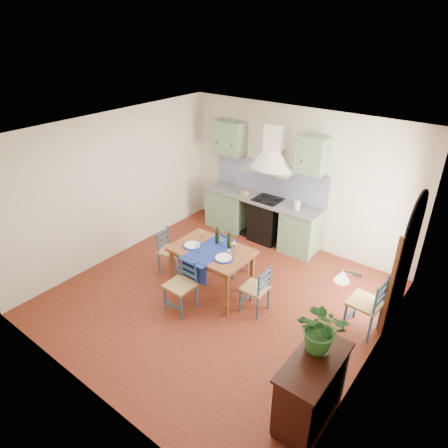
% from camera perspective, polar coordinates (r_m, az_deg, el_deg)
% --- Properties ---
extents(floor, '(5.00, 5.00, 0.00)m').
position_cam_1_polar(floor, '(6.93, -0.72, -10.40)').
color(floor, '#481C0F').
rests_on(floor, ground).
extents(back_wall, '(5.00, 0.96, 2.80)m').
position_cam_1_polar(back_wall, '(8.27, 6.58, 4.53)').
color(back_wall, beige).
rests_on(back_wall, ground).
extents(right_wall, '(0.26, 5.00, 2.80)m').
position_cam_1_polar(right_wall, '(5.49, 22.20, -7.06)').
color(right_wall, beige).
rests_on(right_wall, ground).
extents(left_wall, '(0.04, 5.00, 2.80)m').
position_cam_1_polar(left_wall, '(7.83, -15.34, 5.12)').
color(left_wall, beige).
rests_on(left_wall, ground).
extents(ceiling, '(5.00, 5.00, 0.01)m').
position_cam_1_polar(ceiling, '(5.65, -0.89, 12.59)').
color(ceiling, white).
rests_on(ceiling, back_wall).
extents(dining_table, '(1.33, 1.00, 1.16)m').
position_cam_1_polar(dining_table, '(6.66, -1.77, -4.38)').
color(dining_table, brown).
rests_on(dining_table, ground).
extents(chair_near, '(0.43, 0.43, 0.90)m').
position_cam_1_polar(chair_near, '(6.47, -6.07, -8.61)').
color(chair_near, navy).
rests_on(chair_near, ground).
extents(chair_far, '(0.47, 0.47, 0.85)m').
position_cam_1_polar(chair_far, '(7.30, 1.39, -4.08)').
color(chair_far, navy).
rests_on(chair_far, ground).
extents(chair_left, '(0.47, 0.47, 0.84)m').
position_cam_1_polar(chair_left, '(7.41, -7.74, -3.83)').
color(chair_left, navy).
rests_on(chair_left, ground).
extents(chair_right, '(0.39, 0.39, 0.83)m').
position_cam_1_polar(chair_right, '(6.43, 4.64, -9.23)').
color(chair_right, navy).
rests_on(chair_right, ground).
extents(chair_spare, '(0.48, 0.48, 0.97)m').
position_cam_1_polar(chair_spare, '(6.35, 19.81, -10.71)').
color(chair_spare, navy).
rests_on(chair_spare, ground).
extents(sideboard, '(0.50, 1.05, 0.94)m').
position_cam_1_polar(sideboard, '(5.02, 12.30, -21.88)').
color(sideboard, black).
rests_on(sideboard, ground).
extents(potted_plant, '(0.69, 0.65, 0.61)m').
position_cam_1_polar(potted_plant, '(4.64, 13.84, -14.26)').
color(potted_plant, '#255C24').
rests_on(potted_plant, sideboard).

